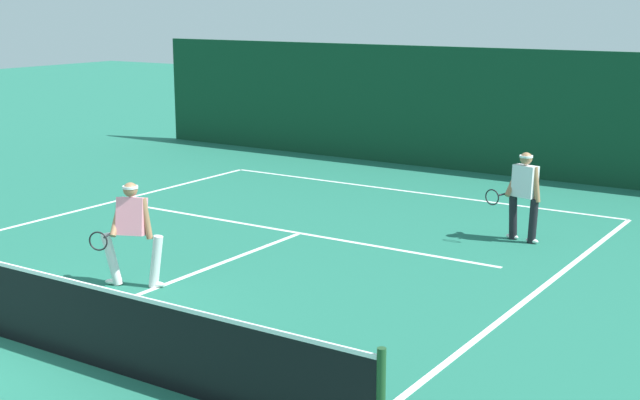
{
  "coord_description": "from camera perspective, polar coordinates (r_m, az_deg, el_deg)",
  "views": [
    {
      "loc": [
        9.11,
        -6.77,
        4.27
      ],
      "look_at": [
        1.18,
        5.37,
        1.0
      ],
      "focal_mm": 49.39,
      "sensor_mm": 36.0,
      "label": 1
    }
  ],
  "objects": [
    {
      "name": "back_fence_windscreen",
      "position": [
        22.87,
        9.5,
        5.78
      ],
      "size": [
        19.87,
        0.12,
        3.16
      ],
      "primitive_type": "cube",
      "color": "#103C25",
      "rests_on": "ground_plane"
    },
    {
      "name": "ground_plane",
      "position": [
        12.13,
        -19.09,
        -8.64
      ],
      "size": [
        80.0,
        80.0,
        0.0
      ],
      "primitive_type": "plane",
      "color": "#1F6853"
    },
    {
      "name": "tennis_net",
      "position": [
        11.95,
        -19.28,
        -6.26
      ],
      "size": [
        10.84,
        0.09,
        1.11
      ],
      "color": "#1E4723",
      "rests_on": "ground_plane"
    },
    {
      "name": "court_line_baseline_far",
      "position": [
        20.37,
        5.82,
        0.55
      ],
      "size": [
        9.89,
        0.1,
        0.01
      ],
      "primitive_type": "cube",
      "color": "white",
      "rests_on": "ground_plane"
    },
    {
      "name": "court_line_service",
      "position": [
        16.63,
        -1.31,
        -2.16
      ],
      "size": [
        8.06,
        0.1,
        0.01
      ],
      "primitive_type": "cube",
      "color": "white",
      "rests_on": "ground_plane"
    },
    {
      "name": "tennis_ball",
      "position": [
        19.03,
        -11.97,
        -0.43
      ],
      "size": [
        0.07,
        0.07,
        0.07
      ],
      "primitive_type": "sphere",
      "color": "#D1E033",
      "rests_on": "ground_plane"
    },
    {
      "name": "player_near",
      "position": [
        13.65,
        -12.1,
        -1.89
      ],
      "size": [
        0.98,
        0.98,
        1.63
      ],
      "rotation": [
        0.0,
        0.0,
        3.53
      ],
      "color": "silver",
      "rests_on": "ground_plane"
    },
    {
      "name": "court_line_centre",
      "position": [
        14.16,
        -8.85,
        -4.98
      ],
      "size": [
        0.1,
        6.4,
        0.01
      ],
      "primitive_type": "cube",
      "color": "white",
      "rests_on": "ground_plane"
    },
    {
      "name": "player_far",
      "position": [
        16.31,
        13.06,
        0.47
      ],
      "size": [
        0.9,
        0.85,
        1.64
      ],
      "rotation": [
        0.0,
        0.0,
        2.93
      ],
      "color": "black",
      "rests_on": "ground_plane"
    }
  ]
}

